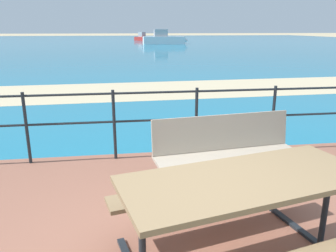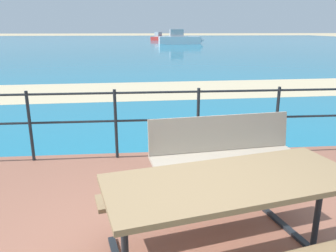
% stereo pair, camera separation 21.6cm
% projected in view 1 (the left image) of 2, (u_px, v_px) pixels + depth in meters
% --- Properties ---
extents(sea_water, '(90.00, 90.00, 0.01)m').
position_uv_depth(sea_water, '(122.00, 44.00, 40.62)').
color(sea_water, teal).
rests_on(sea_water, ground).
extents(beach_strip, '(54.08, 5.23, 0.01)m').
position_uv_depth(beach_strip, '(136.00, 91.00, 10.37)').
color(beach_strip, beige).
rests_on(beach_strip, ground).
extents(picnic_table, '(2.09, 1.76, 0.79)m').
position_uv_depth(picnic_table, '(246.00, 200.00, 2.45)').
color(picnic_table, '#8C704C').
rests_on(picnic_table, patio_paving).
extents(park_bench, '(1.70, 0.62, 0.87)m').
position_uv_depth(park_bench, '(225.00, 146.00, 3.79)').
color(park_bench, tan).
rests_on(park_bench, patio_paving).
extents(railing_fence, '(5.94, 0.04, 1.00)m').
position_uv_depth(railing_fence, '(156.00, 115.00, 4.75)').
color(railing_fence, '#1E2328').
rests_on(railing_fence, patio_paving).
extents(boat_near, '(2.66, 3.24, 1.26)m').
position_uv_depth(boat_near, '(143.00, 38.00, 50.91)').
color(boat_near, red).
rests_on(boat_near, sea_water).
extents(boat_mid, '(5.46, 1.42, 1.70)m').
position_uv_depth(boat_mid, '(165.00, 39.00, 39.72)').
color(boat_mid, silver).
rests_on(boat_mid, sea_water).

